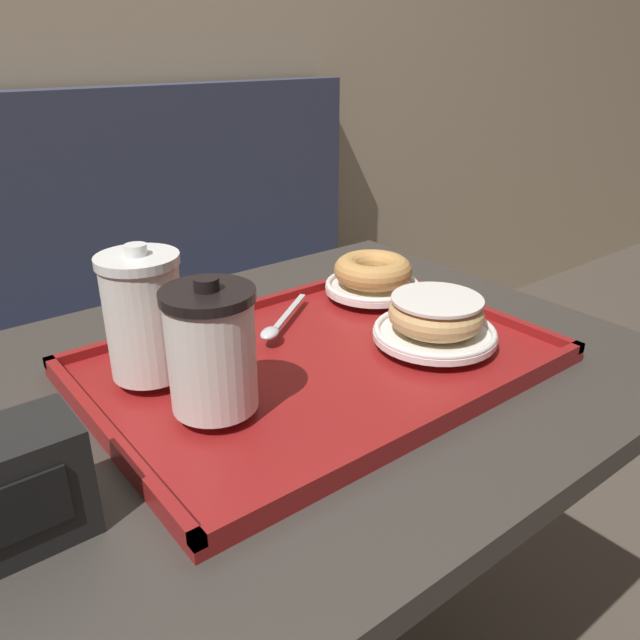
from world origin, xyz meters
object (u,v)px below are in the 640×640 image
Objects in this scene: coffee_cup_front at (212,349)px; napkin_dispenser at (13,488)px; coffee_cup_rear at (144,315)px; spoon at (276,326)px; donut_plain at (373,270)px; donut_chocolate_glazed at (436,313)px.

napkin_dispenser is at bearing -167.59° from coffee_cup_front.
spoon is (0.17, 0.01, -0.07)m from coffee_cup_rear.
napkin_dispenser is (-0.18, -0.15, -0.05)m from coffee_cup_rear.
coffee_cup_front reaches higher than donut_plain.
coffee_cup_front is 0.37m from donut_plain.
coffee_cup_front is at bearing -158.26° from donut_plain.
coffee_cup_rear is at bearing -175.26° from donut_plain.
coffee_cup_rear is at bearing 102.10° from coffee_cup_front.
coffee_cup_front is 0.21m from napkin_dispenser.
donut_chocolate_glazed is at bearing 98.57° from spoon.
coffee_cup_rear is at bearing -33.87° from spoon.
donut_chocolate_glazed is at bearing -5.99° from coffee_cup_front.
coffee_cup_rear is 0.35m from donut_chocolate_glazed.
coffee_cup_rear reaches higher than spoon.
donut_plain is (0.05, 0.17, -0.00)m from donut_chocolate_glazed.
coffee_cup_rear is at bearing 40.05° from napkin_dispenser.
napkin_dispenser is (-0.54, -0.18, -0.01)m from donut_plain.
coffee_cup_front is 1.17× the size of donut_chocolate_glazed.
donut_chocolate_glazed is 1.10× the size of napkin_dispenser.
coffee_cup_front is at bearing 174.01° from donut_chocolate_glazed.
spoon is at bearing 134.53° from donut_chocolate_glazed.
coffee_cup_rear is 1.30× the size of donut_plain.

